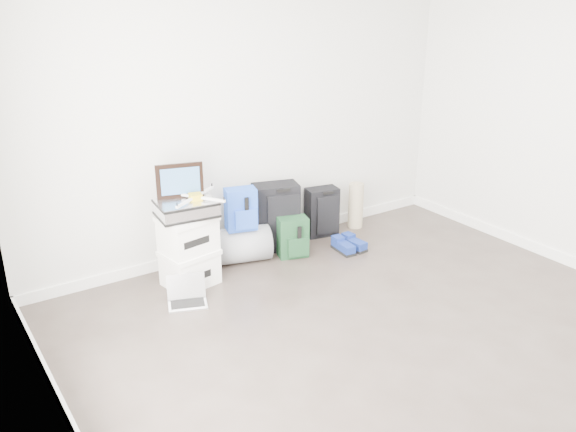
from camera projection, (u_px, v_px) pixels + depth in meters
ground at (435, 369)px, 4.16m from camera, size 5.00×5.00×0.00m
room_envelope at (459, 120)px, 3.56m from camera, size 4.52×5.02×2.71m
boxes_stack at (189, 250)px, 5.23m from camera, size 0.50×0.43×0.64m
briefcase at (186, 208)px, 5.09m from camera, size 0.51×0.39×0.14m
painting at (180, 181)px, 5.09m from camera, size 0.39×0.13×0.30m
drone at (195, 197)px, 5.08m from camera, size 0.49×0.49×0.05m
duffel_bag at (241, 245)px, 5.71m from camera, size 0.62×0.47×0.34m
blue_backpack at (241, 210)px, 5.56m from camera, size 0.31×0.27×0.39m
large_suitcase at (276, 217)px, 5.93m from camera, size 0.48×0.38×0.67m
green_backpack at (293, 238)px, 5.81m from camera, size 0.32×0.27×0.39m
carry_on at (322, 212)px, 6.27m from camera, size 0.35×0.26×0.51m
shoes at (349, 246)px, 5.99m from camera, size 0.27×0.30×0.10m
rolled_rug at (356, 205)px, 6.49m from camera, size 0.16×0.16×0.49m
laptop at (187, 297)px, 5.01m from camera, size 0.37×0.32×0.22m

